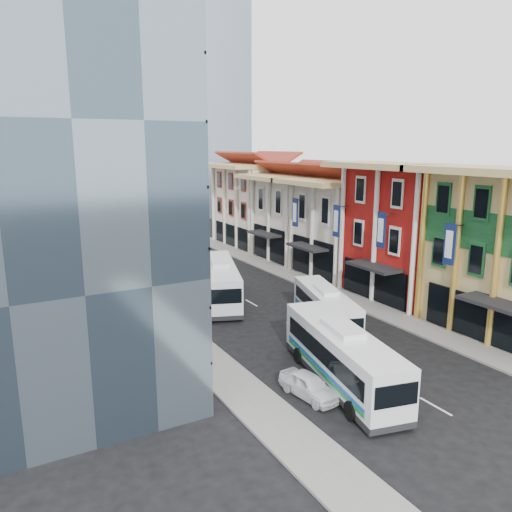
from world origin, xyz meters
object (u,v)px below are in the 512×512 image
office_tower (36,128)px  bus_left_near (342,355)px  sedan_left (309,385)px  bus_right (326,307)px  bus_left_far (220,281)px

office_tower → bus_left_near: bearing=-43.5°
office_tower → sedan_left: size_ratio=7.47×
office_tower → bus_left_near: size_ratio=2.58×
office_tower → bus_right: office_tower is taller
bus_right → sedan_left: (-7.56, -8.57, -0.92)m
office_tower → bus_right: size_ratio=3.00×
bus_left_far → bus_right: 10.94m
office_tower → bus_right: 23.93m
bus_left_near → sedan_left: bearing=-160.4°
bus_right → sedan_left: size_ratio=2.49×
office_tower → bus_left_far: size_ratio=2.49×
sedan_left → bus_left_near: bearing=-0.2°
bus_right → sedan_left: 11.46m
office_tower → bus_left_far: office_tower is taller
bus_left_far → bus_right: bearing=-46.3°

